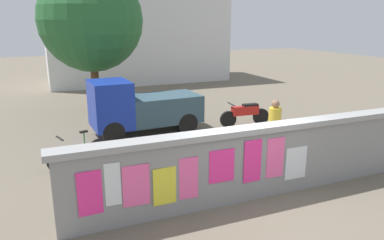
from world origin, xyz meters
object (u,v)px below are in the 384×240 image
(auto_rickshaw_truck, at_px, (141,108))
(person_walking, at_px, (274,123))
(bicycle_near, at_px, (165,174))
(bicycle_far, at_px, (80,154))
(motorcycle, at_px, (246,113))
(tree_roadside, at_px, (91,20))

(auto_rickshaw_truck, xyz_separation_m, person_walking, (2.83, -3.54, 0.09))
(bicycle_near, relative_size, bicycle_far, 1.04)
(motorcycle, bearing_deg, tree_roadside, 137.77)
(auto_rickshaw_truck, xyz_separation_m, bicycle_far, (-2.22, -2.27, -0.54))
(bicycle_far, xyz_separation_m, person_walking, (5.05, -1.27, 0.62))
(person_walking, bearing_deg, auto_rickshaw_truck, 128.60)
(bicycle_far, distance_m, tree_roadside, 6.96)
(motorcycle, bearing_deg, person_walking, -106.83)
(auto_rickshaw_truck, distance_m, tree_roadside, 4.73)
(bicycle_far, height_order, person_walking, person_walking)
(tree_roadside, bearing_deg, motorcycle, -42.23)
(motorcycle, xyz_separation_m, person_walking, (-0.91, -3.00, 0.52))
(bicycle_near, distance_m, tree_roadside, 8.70)
(bicycle_far, xyz_separation_m, tree_roadside, (1.30, 5.96, 3.35))
(tree_roadside, bearing_deg, bicycle_far, -102.33)
(bicycle_far, bearing_deg, person_walking, -14.09)
(auto_rickshaw_truck, distance_m, motorcycle, 3.80)
(motorcycle, xyz_separation_m, bicycle_far, (-5.96, -1.73, -0.10))
(person_walking, xyz_separation_m, tree_roadside, (-3.75, 7.23, 2.73))
(bicycle_far, relative_size, tree_roadside, 0.29)
(auto_rickshaw_truck, relative_size, person_walking, 2.27)
(motorcycle, distance_m, tree_roadside, 7.08)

